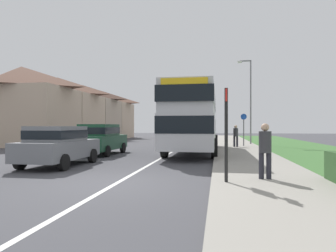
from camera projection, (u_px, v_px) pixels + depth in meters
name	position (u px, v px, depth m)	size (l,w,h in m)	color
ground_plane	(117.00, 183.00, 8.25)	(120.00, 120.00, 0.00)	#424247
lane_marking_centre	(166.00, 155.00, 16.14)	(0.14, 60.00, 0.01)	silver
pavement_near_side	(249.00, 160.00, 13.47)	(3.20, 68.00, 0.12)	gray
double_decker_bus	(194.00, 117.00, 17.54)	(2.80, 10.44, 3.70)	#BCBCC1
parked_car_grey	(59.00, 144.00, 11.77)	(1.92, 3.96, 1.59)	slate
parked_car_dark_green	(100.00, 138.00, 16.51)	(1.93, 4.16, 1.70)	#19472D
pedestrian_at_stop	(265.00, 148.00, 8.22)	(0.34, 0.34, 1.67)	#23232D
pedestrian_walking_away	(236.00, 135.00, 21.11)	(0.34, 0.34, 1.67)	#23232D
bus_stop_sign	(226.00, 128.00, 7.79)	(0.09, 0.52, 2.60)	black
cycle_route_sign	(244.00, 128.00, 21.99)	(0.44, 0.08, 2.52)	slate
street_lamp_mid	(249.00, 96.00, 24.55)	(1.14, 0.20, 7.09)	slate
house_terrace_far_side	(71.00, 111.00, 32.26)	(7.94, 21.95, 6.48)	#C1A88E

